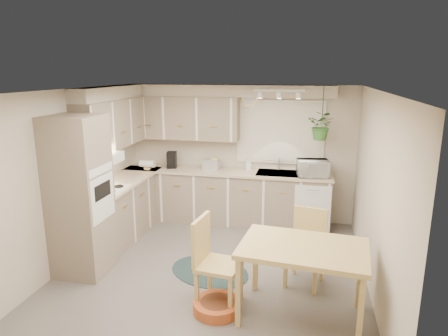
{
  "coord_description": "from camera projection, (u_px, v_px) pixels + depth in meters",
  "views": [
    {
      "loc": [
        1.18,
        -4.8,
        2.64
      ],
      "look_at": [
        0.04,
        0.55,
        1.3
      ],
      "focal_mm": 32.0,
      "sensor_mm": 36.0,
      "label": 1
    }
  ],
  "objects": [
    {
      "name": "ceiling",
      "position": [
        212.0,
        90.0,
        4.85
      ],
      "size": [
        4.2,
        4.2,
        0.0
      ],
      "primitive_type": "plane",
      "color": "white",
      "rests_on": "wall_back"
    },
    {
      "name": "base_cab_left",
      "position": [
        124.0,
        208.0,
        6.5
      ],
      "size": [
        0.6,
        1.85,
        0.9
      ],
      "primitive_type": "cube",
      "color": "gray",
      "rests_on": "floor"
    },
    {
      "name": "toaster",
      "position": [
        211.0,
        165.0,
        7.0
      ],
      "size": [
        0.3,
        0.19,
        0.17
      ],
      "primitive_type": "cube",
      "rotation": [
        0.0,
        0.0,
        -0.1
      ],
      "color": "#B0B2B8",
      "rests_on": "counter_back"
    },
    {
      "name": "wall_front",
      "position": [
        149.0,
        258.0,
        3.15
      ],
      "size": [
        4.0,
        0.04,
        2.4
      ],
      "primitive_type": "cube",
      "color": "#B8AC98",
      "rests_on": "floor"
    },
    {
      "name": "counter_back",
      "position": [
        226.0,
        172.0,
        6.95
      ],
      "size": [
        3.64,
        0.64,
        0.04
      ],
      "primitive_type": "cube",
      "color": "#C4B18F",
      "rests_on": "base_cab_back"
    },
    {
      "name": "oven_stack",
      "position": [
        80.0,
        196.0,
        5.16
      ],
      "size": [
        0.65,
        0.65,
        2.1
      ],
      "primitive_type": "cube",
      "color": "gray",
      "rests_on": "floor"
    },
    {
      "name": "dishwasher_front",
      "position": [
        312.0,
        210.0,
        6.48
      ],
      "size": [
        0.58,
        0.02,
        0.83
      ],
      "primitive_type": "cube",
      "color": "silver",
      "rests_on": "base_cab_back"
    },
    {
      "name": "base_cab_back",
      "position": [
        226.0,
        197.0,
        7.07
      ],
      "size": [
        3.6,
        0.6,
        0.9
      ],
      "primitive_type": "cube",
      "color": "gray",
      "rests_on": "floor"
    },
    {
      "name": "pet_bed",
      "position": [
        217.0,
        306.0,
        4.48
      ],
      "size": [
        0.7,
        0.7,
        0.12
      ],
      "primitive_type": "cylinder",
      "rotation": [
        0.0,
        0.0,
        0.39
      ],
      "color": "#C55027",
      "rests_on": "floor"
    },
    {
      "name": "soap_bottle",
      "position": [
        248.0,
        167.0,
        7.01
      ],
      "size": [
        0.14,
        0.21,
        0.09
      ],
      "primitive_type": "imported",
      "rotation": [
        0.0,
        0.0,
        0.26
      ],
      "color": "silver",
      "rests_on": "counter_back"
    },
    {
      "name": "window_frame",
      "position": [
        280.0,
        132.0,
        6.88
      ],
      "size": [
        1.5,
        0.02,
        1.1
      ],
      "primitive_type": "cube",
      "color": "beige",
      "rests_on": "wall_back"
    },
    {
      "name": "wall_right",
      "position": [
        376.0,
        195.0,
        4.73
      ],
      "size": [
        0.04,
        4.2,
        2.4
      ],
      "primitive_type": "cube",
      "color": "#B8AC98",
      "rests_on": "floor"
    },
    {
      "name": "sink",
      "position": [
        278.0,
        175.0,
        6.78
      ],
      "size": [
        0.7,
        0.48,
        0.1
      ],
      "primitive_type": "cube",
      "color": "#B0B2B8",
      "rests_on": "counter_back"
    },
    {
      "name": "braided_rug",
      "position": [
        210.0,
        271.0,
        5.37
      ],
      "size": [
        1.36,
        1.21,
        0.01
      ],
      "primitive_type": "ellipsoid",
      "rotation": [
        0.0,
        0.0,
        -0.4
      ],
      "color": "black",
      "rests_on": "floor"
    },
    {
      "name": "microwave",
      "position": [
        313.0,
        166.0,
        6.52
      ],
      "size": [
        0.54,
        0.36,
        0.34
      ],
      "primitive_type": "imported",
      "rotation": [
        0.0,
        0.0,
        0.18
      ],
      "color": "silver",
      "rests_on": "counter_back"
    },
    {
      "name": "soffit_left",
      "position": [
        112.0,
        93.0,
        6.2
      ],
      "size": [
        0.3,
        2.0,
        0.2
      ],
      "primitive_type": "cube",
      "color": "#B8AC98",
      "rests_on": "wall_left"
    },
    {
      "name": "floor",
      "position": [
        213.0,
        270.0,
        5.43
      ],
      "size": [
        4.2,
        4.2,
        0.0
      ],
      "primitive_type": "plane",
      "color": "#5F5953",
      "rests_on": "ground"
    },
    {
      "name": "wall_oven_face",
      "position": [
        103.0,
        198.0,
        5.1
      ],
      "size": [
        0.02,
        0.56,
        0.58
      ],
      "primitive_type": "cube",
      "color": "silver",
      "rests_on": "oven_stack"
    },
    {
      "name": "chair_back",
      "position": [
        305.0,
        249.0,
        4.96
      ],
      "size": [
        0.55,
        0.55,
        0.96
      ],
      "primitive_type": "cube",
      "rotation": [
        0.0,
        0.0,
        2.89
      ],
      "color": "tan",
      "rests_on": "floor"
    },
    {
      "name": "range_hood",
      "position": [
        102.0,
        159.0,
        5.72
      ],
      "size": [
        0.4,
        0.6,
        0.14
      ],
      "primitive_type": "cube",
      "color": "silver",
      "rests_on": "upper_cab_left"
    },
    {
      "name": "wall_left",
      "position": [
        73.0,
        177.0,
        5.55
      ],
      "size": [
        0.04,
        4.2,
        2.4
      ],
      "primitive_type": "cube",
      "color": "#B8AC98",
      "rests_on": "floor"
    },
    {
      "name": "counter_left",
      "position": [
        123.0,
        181.0,
        6.38
      ],
      "size": [
        0.64,
        1.89,
        0.04
      ],
      "primitive_type": "cube",
      "color": "#C4B18F",
      "rests_on": "base_cab_left"
    },
    {
      "name": "wall_clock",
      "position": [
        249.0,
        98.0,
        6.84
      ],
      "size": [
        0.3,
        0.03,
        0.3
      ],
      "primitive_type": "cylinder",
      "rotation": [
        1.57,
        0.0,
        0.0
      ],
      "color": "gold",
      "rests_on": "wall_back"
    },
    {
      "name": "upper_cab_back",
      "position": [
        183.0,
        118.0,
        7.02
      ],
      "size": [
        2.0,
        0.35,
        0.75
      ],
      "primitive_type": "cube",
      "color": "gray",
      "rests_on": "wall_back"
    },
    {
      "name": "window_blinds",
      "position": [
        280.0,
        132.0,
        6.87
      ],
      "size": [
        1.4,
        0.02,
        1.0
      ],
      "primitive_type": "cube",
      "color": "white",
      "rests_on": "wall_back"
    },
    {
      "name": "upper_cab_left",
      "position": [
        115.0,
        123.0,
        6.31
      ],
      "size": [
        0.35,
        2.0,
        0.75
      ],
      "primitive_type": "cube",
      "color": "gray",
      "rests_on": "wall_left"
    },
    {
      "name": "wall_back",
      "position": [
        240.0,
        153.0,
        7.13
      ],
      "size": [
        4.0,
        0.04,
        2.4
      ],
      "primitive_type": "cube",
      "color": "#B8AC98",
      "rests_on": "floor"
    },
    {
      "name": "cooktop",
      "position": [
        106.0,
        189.0,
        5.83
      ],
      "size": [
        0.52,
        0.58,
        0.02
      ],
      "primitive_type": "cube",
      "color": "silver",
      "rests_on": "counter_left"
    },
    {
      "name": "hanging_plant",
      "position": [
        322.0,
        129.0,
        6.35
      ],
      "size": [
        0.57,
        0.59,
        0.36
      ],
      "primitive_type": "imported",
      "rotation": [
        0.0,
        0.0,
        -0.41
      ],
      "color": "#33692A",
      "rests_on": "ceiling"
    },
    {
      "name": "track_light_bar",
      "position": [
        279.0,
        91.0,
        6.2
      ],
      "size": [
        0.8,
        0.04,
        0.04
      ],
      "primitive_type": "cube",
      "color": "silver",
      "rests_on": "ceiling"
    },
    {
      "name": "knife_block",
      "position": [
        215.0,
        163.0,
        7.02
      ],
      "size": [
        0.1,
        0.1,
        0.21
      ],
      "primitive_type": "cube",
      "rotation": [
        0.0,
        0.0,
        0.08
      ],
      "color": "tan",
      "rests_on": "counter_back"
    },
    {
      "name": "coffee_maker",
      "position": [
        172.0,
        160.0,
        7.12
      ],
      "size": [
        0.2,
        0.23,
        0.29
      ],
      "primitive_type": "cube",
      "rotation": [
        0.0,
        0.0,
        0.2
      ],
      "color": "black",
      "rests_on": "counter_back"
    },
    {
      "name": "chair_left",
      "position": [
        219.0,
        263.0,
        4.52
      ],
      "size": [
        0.54,
        0.54,
        1.04
      ],
      "primitive_type": "cube",
      "rotation": [
        0.0,
        0.0,
        -1.7
      ],
      "color": "tan",
      "rests_on": "floor"
    },
    {
      "name": "dining_table",
      "position": [
        302.0,
        282.0,
        4.31
      ],
      "size": [
        1.41,
        1.01,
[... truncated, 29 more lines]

